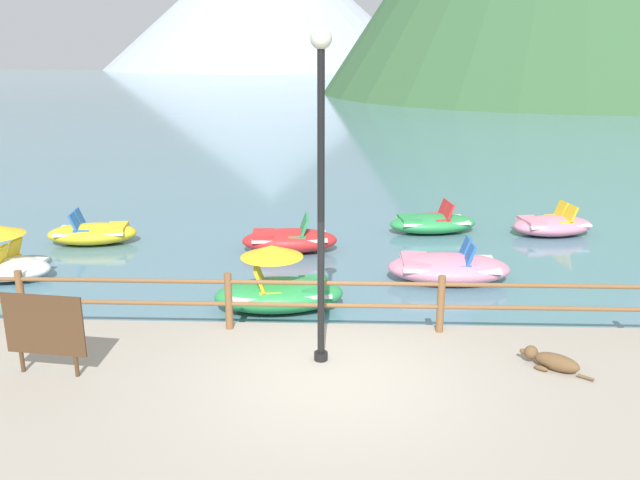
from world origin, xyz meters
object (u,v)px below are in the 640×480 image
at_px(pedal_boat_0, 448,268).
at_px(pedal_boat_4, 432,223).
at_px(dog_resting, 552,361).
at_px(pedal_boat_7, 279,288).
at_px(pedal_boat_2, 93,233).
at_px(pedal_boat_1, 552,225).
at_px(sign_board, 44,326).
at_px(pedal_boat_5, 289,240).
at_px(lamp_post, 321,173).

xyz_separation_m(pedal_boat_0, pedal_boat_4, (0.15, 3.83, -0.04)).
relative_size(dog_resting, pedal_boat_7, 0.34).
xyz_separation_m(pedal_boat_0, pedal_boat_2, (-8.59, 2.50, -0.03)).
bearing_deg(pedal_boat_4, pedal_boat_1, -1.85).
xyz_separation_m(sign_board, pedal_boat_5, (2.78, 7.11, -0.83)).
bearing_deg(pedal_boat_0, pedal_boat_2, 163.81).
relative_size(lamp_post, sign_board, 3.91).
xyz_separation_m(lamp_post, pedal_boat_2, (-6.05, 7.05, -2.90)).
bearing_deg(dog_resting, pedal_boat_2, 142.36).
height_order(sign_board, pedal_boat_4, sign_board).
bearing_deg(pedal_boat_1, pedal_boat_2, -174.08).
height_order(pedal_boat_0, pedal_boat_7, pedal_boat_7).
relative_size(pedal_boat_1, pedal_boat_5, 0.98).
bearing_deg(pedal_boat_0, sign_board, -140.97).
relative_size(pedal_boat_0, pedal_boat_2, 1.11).
relative_size(pedal_boat_2, pedal_boat_7, 0.90).
relative_size(pedal_boat_2, pedal_boat_4, 0.94).
height_order(pedal_boat_4, pedal_boat_7, pedal_boat_7).
bearing_deg(pedal_boat_1, pedal_boat_7, -141.18).
height_order(pedal_boat_2, pedal_boat_7, pedal_boat_7).
xyz_separation_m(pedal_boat_2, pedal_boat_4, (8.75, 1.34, -0.01)).
height_order(lamp_post, pedal_boat_4, lamp_post).
bearing_deg(sign_board, pedal_boat_4, 54.12).
bearing_deg(lamp_post, pedal_boat_7, 107.47).
relative_size(pedal_boat_0, pedal_boat_5, 1.08).
distance_m(dog_resting, pedal_boat_5, 7.95).
xyz_separation_m(sign_board, pedal_boat_2, (-2.26, 7.63, -0.86)).
distance_m(lamp_post, pedal_boat_4, 9.28).
xyz_separation_m(dog_resting, pedal_boat_0, (-0.75, 4.71, -0.22)).
bearing_deg(pedal_boat_2, pedal_boat_7, -39.21).
xyz_separation_m(dog_resting, pedal_boat_2, (-9.35, 7.21, -0.25)).
relative_size(sign_board, pedal_boat_1, 0.51).
distance_m(pedal_boat_4, pedal_boat_5, 4.14).
bearing_deg(pedal_boat_5, pedal_boat_2, 174.10).
xyz_separation_m(pedal_boat_1, pedal_boat_5, (-6.86, -1.76, 0.03)).
xyz_separation_m(sign_board, pedal_boat_7, (2.89, 3.43, -0.70)).
xyz_separation_m(lamp_post, pedal_boat_7, (-0.90, 2.85, -2.74)).
distance_m(lamp_post, pedal_boat_7, 4.06).
bearing_deg(pedal_boat_5, lamp_post, -81.28).
xyz_separation_m(sign_board, pedal_boat_0, (6.33, 5.13, -0.82)).
distance_m(sign_board, pedal_boat_5, 7.68).
bearing_deg(dog_resting, pedal_boat_4, 94.00).
height_order(lamp_post, pedal_boat_1, lamp_post).
relative_size(lamp_post, pedal_boat_7, 1.79).
bearing_deg(pedal_boat_7, pedal_boat_4, 56.99).
bearing_deg(lamp_post, pedal_boat_1, 54.74).
height_order(pedal_boat_5, pedal_boat_7, pedal_boat_7).
bearing_deg(pedal_boat_1, pedal_boat_5, -165.64).
relative_size(dog_resting, pedal_boat_4, 0.35).
bearing_deg(pedal_boat_2, pedal_boat_1, 5.92).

